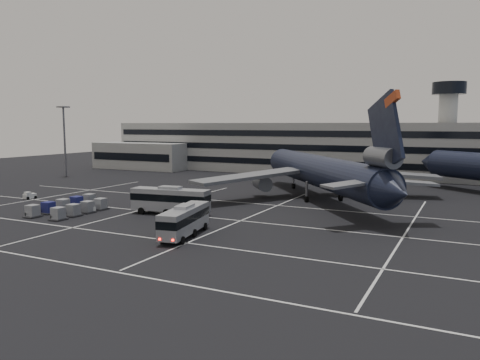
% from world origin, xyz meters
% --- Properties ---
extents(ground, '(260.00, 260.00, 0.00)m').
position_xyz_m(ground, '(0.00, 0.00, 0.00)').
color(ground, black).
rests_on(ground, ground).
extents(lane_markings, '(90.00, 55.62, 0.01)m').
position_xyz_m(lane_markings, '(0.95, 0.72, 0.01)').
color(lane_markings, silver).
rests_on(lane_markings, ground).
extents(terminal, '(125.00, 26.00, 24.00)m').
position_xyz_m(terminal, '(-2.95, 71.14, 6.93)').
color(terminal, gray).
rests_on(terminal, ground).
extents(hills, '(352.00, 180.00, 44.00)m').
position_xyz_m(hills, '(17.99, 170.00, -12.07)').
color(hills, '#38332B').
rests_on(hills, ground).
extents(lightpole_left, '(2.40, 2.40, 18.28)m').
position_xyz_m(lightpole_left, '(-55.00, 35.00, 11.82)').
color(lightpole_left, slate).
rests_on(lightpole_left, ground).
extents(trijet_main, '(40.53, 48.66, 18.08)m').
position_xyz_m(trijet_main, '(16.89, 26.56, 5.25)').
color(trijet_main, black).
rests_on(trijet_main, ground).
extents(bus_near, '(4.62, 11.30, 3.89)m').
position_xyz_m(bus_near, '(9.97, -7.31, 2.13)').
color(bus_near, '#96989E').
rests_on(bus_near, ground).
extents(bus_far, '(12.48, 4.45, 4.31)m').
position_xyz_m(bus_far, '(0.35, 3.46, 2.36)').
color(bus_far, '#96989E').
rests_on(bus_far, ground).
extents(tug_a, '(1.50, 2.23, 1.34)m').
position_xyz_m(tug_a, '(-31.43, 4.18, 0.60)').
color(tug_a, silver).
rests_on(tug_a, ground).
extents(tug_b, '(2.27, 1.98, 1.25)m').
position_xyz_m(tug_b, '(-11.96, -0.52, 0.56)').
color(tug_b, silver).
rests_on(tug_b, ground).
extents(uld_cluster, '(7.46, 14.19, 1.84)m').
position_xyz_m(uld_cluster, '(-14.60, -2.04, 0.90)').
color(uld_cluster, '#2D2D30').
rests_on(uld_cluster, ground).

